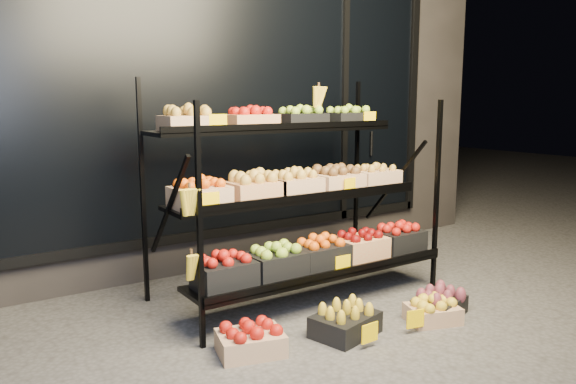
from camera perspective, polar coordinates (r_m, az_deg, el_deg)
ground at (r=3.98m, az=6.34°, el=-12.85°), size 24.00×24.00×0.00m
building at (r=5.90m, az=-10.09°, el=11.66°), size 6.00×2.08×3.50m
display_rack at (r=4.21m, az=1.17°, el=-0.37°), size 2.18×1.02×1.72m
tag_floor_a at (r=3.57m, az=8.30°, el=-14.56°), size 0.13×0.01×0.12m
tag_floor_b at (r=3.83m, az=12.79°, el=-13.01°), size 0.13×0.01×0.12m
floor_crate_left at (r=3.46m, az=-3.83°, el=-14.68°), size 0.44×0.37×0.20m
floor_crate_midleft at (r=3.72m, az=5.85°, el=-12.88°), size 0.47×0.40×0.21m
floor_crate_midright at (r=4.03m, az=14.48°, el=-11.55°), size 0.40×0.34×0.18m
floor_crate_right at (r=4.16m, az=15.14°, el=-10.81°), size 0.43×0.36×0.19m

